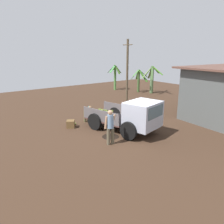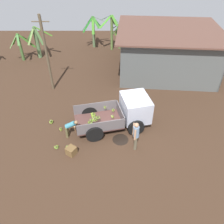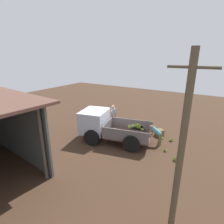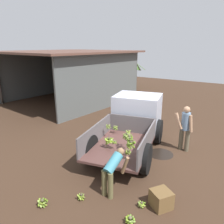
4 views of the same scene
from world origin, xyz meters
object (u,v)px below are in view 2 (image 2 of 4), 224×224
Objects in this scene: utility_pole at (47,54)px; banana_bunch_on_ground_0 at (51,122)px; banana_bunch_on_ground_2 at (56,147)px; banana_bunch_on_ground_3 at (68,147)px; wooden_crate_0 at (71,151)px; person_foreground_visitor at (136,135)px; banana_bunch_on_ground_1 at (61,129)px; cargo_truck at (127,111)px; person_worker_loading at (70,127)px.

utility_pole reaches higher than banana_bunch_on_ground_0.
banana_bunch_on_ground_2 is 0.61m from banana_bunch_on_ground_3.
banana_bunch_on_ground_2 is 0.98m from wooden_crate_0.
banana_bunch_on_ground_0 is at bearing 123.01° from banana_bunch_on_ground_3.
person_foreground_visitor is 3.80m from banana_bunch_on_ground_3.
banana_bunch_on_ground_1 is (-4.32, 1.37, -0.87)m from person_foreground_visitor.
utility_pole is (-5.43, 4.09, 1.75)m from cargo_truck.
banana_bunch_on_ground_2 is (-0.71, -0.94, -0.62)m from person_worker_loading.
banana_bunch_on_ground_1 is at bearing 113.58° from banana_bunch_on_ground_3.
cargo_truck reaches higher than banana_bunch_on_ground_0.
person_worker_loading is at bearing 97.91° from wooden_crate_0.
banana_bunch_on_ground_2 is at bearing -178.87° from banana_bunch_on_ground_3.
utility_pole reaches higher than wooden_crate_0.
utility_pole is 5.99m from person_worker_loading.
cargo_truck is 10.14× the size of wooden_crate_0.
banana_bunch_on_ground_1 is at bearing 149.19° from person_worker_loading.
utility_pole is 26.39× the size of banana_bunch_on_ground_3.
banana_bunch_on_ground_1 is at bearing 175.31° from cargo_truck.
banana_bunch_on_ground_0 is (-5.05, 2.02, -0.86)m from person_foreground_visitor.
banana_bunch_on_ground_1 is (1.45, -4.68, -2.68)m from utility_pole.
cargo_truck is 3.45m from person_worker_loading.
banana_bunch_on_ground_2 is 1.23× the size of banana_bunch_on_ground_3.
banana_bunch_on_ground_1 is at bearing -41.68° from banana_bunch_on_ground_0.
banana_bunch_on_ground_2 reaches higher than banana_bunch_on_ground_1.
cargo_truck is 4.03m from banana_bunch_on_ground_3.
person_worker_loading is 6.09× the size of banana_bunch_on_ground_1.
person_worker_loading is at bearing -5.53° from person_foreground_visitor.
banana_bunch_on_ground_0 reaches higher than banana_bunch_on_ground_1.
banana_bunch_on_ground_3 is at bearing -56.99° from banana_bunch_on_ground_0.
banana_bunch_on_ground_3 is 0.50m from wooden_crate_0.
cargo_truck is 7.02m from utility_pole.
utility_pole is at bearing 109.92° from wooden_crate_0.
wooden_crate_0 reaches higher than banana_bunch_on_ground_1.
banana_bunch_on_ground_3 is at bearing -71.24° from utility_pole.
wooden_crate_0 is at bearing -56.56° from banana_bunch_on_ground_0.
cargo_truck is 4.55m from banana_bunch_on_ground_2.
banana_bunch_on_ground_0 is 1.41× the size of banana_bunch_on_ground_1.
banana_bunch_on_ground_0 is at bearing 166.20° from cargo_truck.
banana_bunch_on_ground_3 is (2.08, -6.12, -2.69)m from utility_pole.
utility_pole reaches higher than banana_bunch_on_ground_3.
banana_bunch_on_ground_3 is at bearing 125.67° from wooden_crate_0.
utility_pole is 11.76× the size of wooden_crate_0.
cargo_truck reaches higher than banana_bunch_on_ground_3.
wooden_crate_0 reaches higher than banana_bunch_on_ground_0.
banana_bunch_on_ground_2 is at bearing -165.94° from cargo_truck.
person_worker_loading reaches higher than banana_bunch_on_ground_3.
cargo_truck is 2.00m from person_foreground_visitor.
banana_bunch_on_ground_3 is at bearing -91.95° from person_worker_loading.
person_worker_loading is at bearing 83.90° from banana_bunch_on_ground_3.
person_foreground_visitor is at bearing -21.82° from banana_bunch_on_ground_0.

